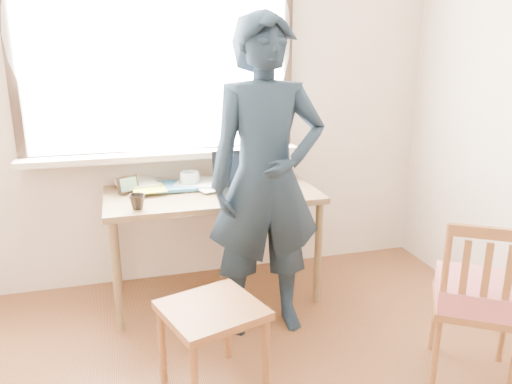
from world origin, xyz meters
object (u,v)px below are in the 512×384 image
object	(u,v)px
mug_white	(190,179)
side_chair	(477,295)
person	(266,180)
desk	(212,203)
mug_dark	(137,202)
work_chair	(212,320)
laptop	(242,182)

from	to	relation	value
mug_white	side_chair	size ratio (longest dim) A/B	0.15
person	desk	bearing A→B (deg)	118.96
mug_dark	work_chair	distance (m)	0.88
mug_dark	side_chair	distance (m)	1.88
mug_dark	person	world-z (taller)	person
desk	mug_dark	bearing A→B (deg)	-154.83
mug_dark	side_chair	world-z (taller)	side_chair
laptop	person	world-z (taller)	person
mug_dark	side_chair	bearing A→B (deg)	-32.45
desk	side_chair	size ratio (longest dim) A/B	1.56
side_chair	laptop	bearing A→B (deg)	126.66
desk	mug_dark	size ratio (longest dim) A/B	14.48
desk	mug_white	xyz separation A→B (m)	(-0.12, 0.16, 0.13)
side_chair	desk	bearing A→B (deg)	131.56
desk	side_chair	world-z (taller)	side_chair
work_chair	person	world-z (taller)	person
mug_dark	person	xyz separation A→B (m)	(0.71, -0.24, 0.14)
mug_dark	laptop	bearing A→B (deg)	16.35
mug_white	side_chair	xyz separation A→B (m)	(1.20, -1.38, -0.32)
laptop	desk	bearing A→B (deg)	171.79
laptop	work_chair	distance (m)	1.09
laptop	person	bearing A→B (deg)	-86.16
side_chair	person	xyz separation A→B (m)	(-0.86, 0.76, 0.45)
work_chair	mug_dark	bearing A→B (deg)	111.24
desk	laptop	bearing A→B (deg)	-8.21
desk	person	distance (m)	0.57
mug_white	work_chair	size ratio (longest dim) A/B	0.24
laptop	mug_dark	bearing A→B (deg)	-163.65
mug_white	person	world-z (taller)	person
mug_white	mug_dark	world-z (taller)	mug_white
mug_dark	person	size ratio (longest dim) A/B	0.05
person	work_chair	bearing A→B (deg)	-126.87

